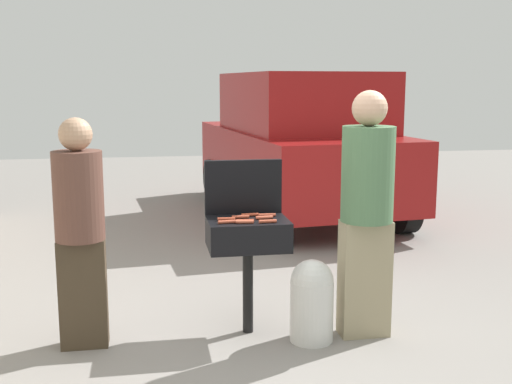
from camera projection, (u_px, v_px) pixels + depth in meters
ground_plane at (277, 338)px, 4.72m from camera, size 24.00×24.00×0.00m
bbq_grill at (248, 238)px, 4.72m from camera, size 0.60×0.44×0.88m
grill_lid_open at (243, 187)px, 4.87m from camera, size 0.60×0.05×0.42m
hot_dog_0 at (241, 217)px, 4.72m from camera, size 0.13×0.03×0.03m
hot_dog_1 at (226, 219)px, 4.64m from camera, size 0.13×0.04×0.03m
hot_dog_2 at (267, 215)px, 4.79m from camera, size 0.13×0.03×0.03m
hot_dog_3 at (250, 215)px, 4.80m from camera, size 0.13×0.03×0.03m
hot_dog_4 at (245, 222)px, 4.55m from camera, size 0.13×0.04×0.03m
hot_dog_5 at (268, 221)px, 4.57m from camera, size 0.13×0.03×0.03m
hot_dog_6 at (227, 222)px, 4.55m from camera, size 0.13×0.04×0.03m
hot_dog_7 at (245, 221)px, 4.59m from camera, size 0.13×0.03×0.03m
hot_dog_8 at (264, 217)px, 4.70m from camera, size 0.13×0.03×0.03m
propane_tank at (312, 299)px, 4.63m from camera, size 0.32×0.32×0.62m
person_left at (80, 225)px, 4.44m from camera, size 0.35×0.35×1.65m
person_right at (367, 206)px, 4.63m from camera, size 0.39×0.39×1.84m
parked_minivan at (298, 144)px, 9.01m from camera, size 2.41×4.58×2.02m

